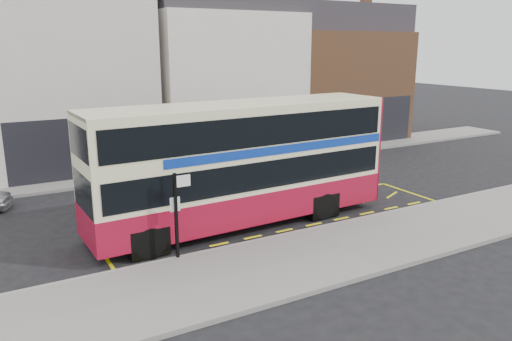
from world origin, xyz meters
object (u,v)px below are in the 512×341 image
bus_stop_post (178,207)px  street_tree_right (315,103)px  car_grey (191,163)px  double_decker_bus (242,162)px  car_white (291,151)px

bus_stop_post → street_tree_right: bearing=39.1°
car_grey → street_tree_right: size_ratio=0.98×
double_decker_bus → car_grey: size_ratio=2.56×
bus_stop_post → car_grey: size_ratio=0.60×
street_tree_right → double_decker_bus: bearing=-137.5°
double_decker_bus → street_tree_right: (9.70, 8.88, 0.74)m
double_decker_bus → car_white: 10.72m
car_white → street_tree_right: size_ratio=0.96×
car_grey → car_white: car_grey is taller
bus_stop_post → car_grey: 10.37m
double_decker_bus → street_tree_right: bearing=40.3°
double_decker_bus → car_grey: double_decker_bus is taller
double_decker_bus → street_tree_right: street_tree_right is taller
car_grey → double_decker_bus: bearing=172.1°
car_white → car_grey: bearing=80.6°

